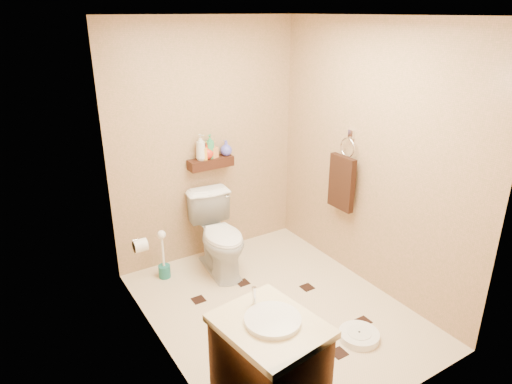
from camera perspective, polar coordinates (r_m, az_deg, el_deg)
ground at (r=4.12m, az=2.44°, el=-14.38°), size 2.50×2.50×0.00m
wall_back at (r=4.58m, az=-6.21°, el=6.04°), size 2.00×0.04×2.40m
wall_front at (r=2.71m, az=18.01°, el=-6.42°), size 2.00×0.04×2.40m
wall_left at (r=3.13m, az=-12.51°, el=-1.96°), size 0.04×2.50×2.40m
wall_right at (r=4.18m, az=14.14°, el=3.93°), size 0.04×2.50×2.40m
ceiling at (r=3.33m, az=3.14°, el=21.19°), size 2.00×2.50×0.02m
wall_shelf at (r=4.57m, az=-5.68°, el=3.64°), size 0.46×0.14×0.10m
floor_accents at (r=4.10m, az=3.31°, el=-14.58°), size 1.15×1.33×0.01m
toilet at (r=4.49m, az=-4.54°, el=-5.41°), size 0.52×0.80×0.77m
vanity at (r=2.96m, az=1.69°, el=-21.68°), size 0.59×0.69×0.88m
bathroom_scale at (r=3.88m, az=12.75°, el=-17.09°), size 0.35×0.35×0.06m
toilet_brush at (r=4.55m, az=-11.47°, el=-8.46°), size 0.12×0.12×0.50m
towel_ring at (r=4.37m, az=10.72°, el=1.46°), size 0.12×0.30×0.76m
toilet_paper at (r=3.96m, az=-14.28°, el=-6.48°), size 0.12×0.11×0.12m
bottle_a at (r=4.47m, az=-6.93°, el=5.59°), size 0.12×0.12×0.26m
bottle_b at (r=4.49m, az=-6.63°, el=5.17°), size 0.11×0.11×0.18m
bottle_c at (r=4.52m, az=-6.09°, el=5.13°), size 0.17×0.17×0.16m
bottle_d at (r=4.52m, az=-5.75°, el=5.70°), size 0.13×0.13×0.24m
bottle_e at (r=4.54m, az=-5.35°, el=5.29°), size 0.09×0.09×0.16m
bottle_f at (r=4.61m, az=-3.76°, el=5.52°), size 0.16×0.16×0.15m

